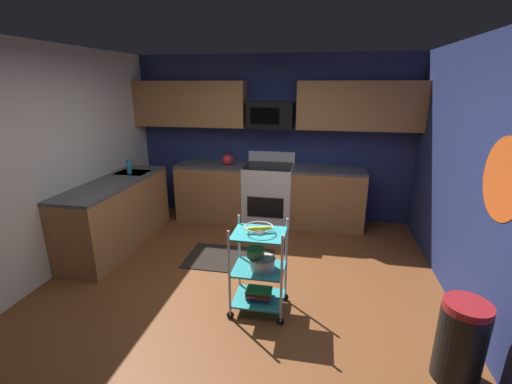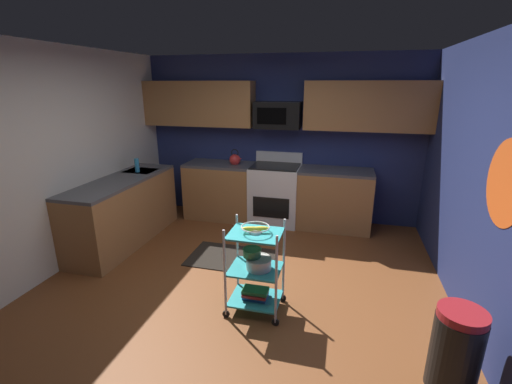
% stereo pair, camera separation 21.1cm
% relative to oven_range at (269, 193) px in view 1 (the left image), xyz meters
% --- Properties ---
extents(floor, '(4.40, 4.80, 0.04)m').
position_rel_oven_range_xyz_m(floor, '(-0.00, -2.10, -0.50)').
color(floor, brown).
rests_on(floor, ground).
extents(wall_back, '(4.52, 0.06, 2.60)m').
position_rel_oven_range_xyz_m(wall_back, '(-0.00, 0.33, 0.82)').
color(wall_back, navy).
rests_on(wall_back, ground).
extents(wall_left, '(0.06, 4.80, 2.60)m').
position_rel_oven_range_xyz_m(wall_left, '(-2.23, -2.10, 0.82)').
color(wall_left, silver).
rests_on(wall_left, ground).
extents(wall_right, '(0.06, 4.80, 2.60)m').
position_rel_oven_range_xyz_m(wall_right, '(2.23, -2.10, 0.82)').
color(wall_right, navy).
rests_on(wall_right, ground).
extents(wall_flower_decal, '(0.00, 0.67, 0.67)m').
position_rel_oven_range_xyz_m(wall_flower_decal, '(2.20, -2.34, 0.97)').
color(wall_flower_decal, '#E5591E').
extents(counter_run, '(3.68, 2.51, 0.92)m').
position_rel_oven_range_xyz_m(counter_run, '(-0.76, -0.50, -0.01)').
color(counter_run, '#9E6B3D').
rests_on(counter_run, ground).
extents(oven_range, '(0.76, 0.65, 1.10)m').
position_rel_oven_range_xyz_m(oven_range, '(0.00, 0.00, 0.00)').
color(oven_range, white).
rests_on(oven_range, ground).
extents(upper_cabinets, '(4.40, 0.33, 0.70)m').
position_rel_oven_range_xyz_m(upper_cabinets, '(-0.00, 0.13, 1.37)').
color(upper_cabinets, '#9E6B3D').
extents(microwave, '(0.70, 0.39, 0.40)m').
position_rel_oven_range_xyz_m(microwave, '(-0.00, 0.10, 1.22)').
color(microwave, black).
extents(rolling_cart, '(0.55, 0.42, 0.91)m').
position_rel_oven_range_xyz_m(rolling_cart, '(0.27, -2.33, -0.03)').
color(rolling_cart, silver).
rests_on(rolling_cart, ground).
extents(fruit_bowl, '(0.27, 0.27, 0.07)m').
position_rel_oven_range_xyz_m(fruit_bowl, '(0.27, -2.33, 0.40)').
color(fruit_bowl, silver).
rests_on(fruit_bowl, rolling_cart).
extents(mixing_bowl_large, '(0.25, 0.25, 0.11)m').
position_rel_oven_range_xyz_m(mixing_bowl_large, '(0.30, -2.33, 0.04)').
color(mixing_bowl_large, silver).
rests_on(mixing_bowl_large, rolling_cart).
extents(mixing_bowl_small, '(0.18, 0.18, 0.08)m').
position_rel_oven_range_xyz_m(mixing_bowl_small, '(0.24, -2.31, 0.14)').
color(mixing_bowl_small, '#387F4C').
rests_on(mixing_bowl_small, rolling_cart).
extents(book_stack, '(0.26, 0.18, 0.10)m').
position_rel_oven_range_xyz_m(book_stack, '(0.27, -2.33, -0.30)').
color(book_stack, '#1E4C8C').
rests_on(book_stack, rolling_cart).
extents(kettle, '(0.21, 0.18, 0.26)m').
position_rel_oven_range_xyz_m(kettle, '(-0.67, -0.00, 0.52)').
color(kettle, red).
rests_on(kettle, counter_run).
extents(dish_soap_bottle, '(0.06, 0.06, 0.20)m').
position_rel_oven_range_xyz_m(dish_soap_bottle, '(-1.90, -0.85, 0.54)').
color(dish_soap_bottle, '#2D8CBF').
rests_on(dish_soap_bottle, counter_run).
extents(trash_can, '(0.34, 0.42, 0.66)m').
position_rel_oven_range_xyz_m(trash_can, '(1.90, -2.88, -0.15)').
color(trash_can, black).
rests_on(trash_can, ground).
extents(floor_rug, '(1.10, 0.70, 0.01)m').
position_rel_oven_range_xyz_m(floor_rug, '(-0.29, -1.37, -0.47)').
color(floor_rug, black).
rests_on(floor_rug, ground).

